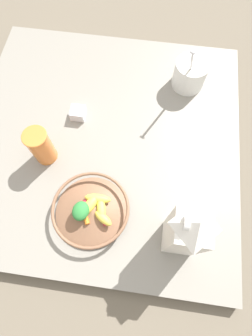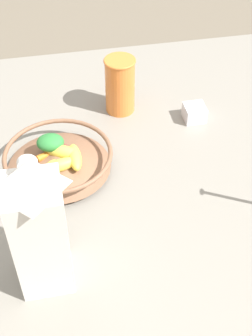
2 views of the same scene
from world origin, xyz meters
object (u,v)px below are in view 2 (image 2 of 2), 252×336
at_px(milk_carton, 39,226).
at_px(drinking_cup, 120,84).
at_px(fruit_bowl, 59,159).
at_px(spice_jar, 194,113).

xyz_separation_m(milk_carton, drinking_cup, (-0.22, -0.46, -0.07)).
bearing_deg(fruit_bowl, drinking_cup, -131.95).
relative_size(milk_carton, drinking_cup, 1.96).
relative_size(fruit_bowl, spice_jar, 4.68).
bearing_deg(drinking_cup, fruit_bowl, 48.05).
distance_m(drinking_cup, spice_jar, 0.20).
relative_size(drinking_cup, spice_jar, 2.84).
bearing_deg(spice_jar, drinking_cup, -23.60).
height_order(milk_carton, drinking_cup, milk_carton).
xyz_separation_m(fruit_bowl, drinking_cup, (-0.17, -0.19, 0.04)).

